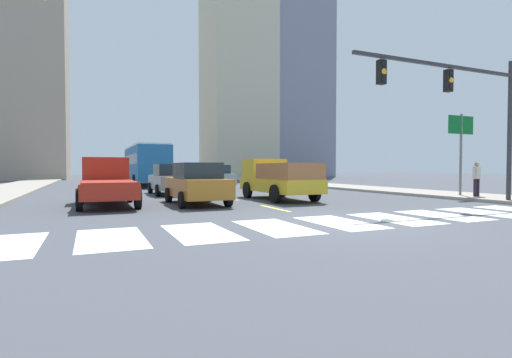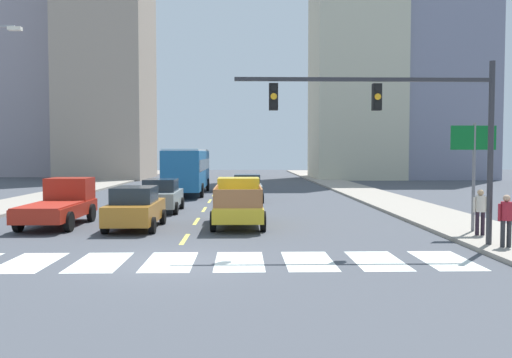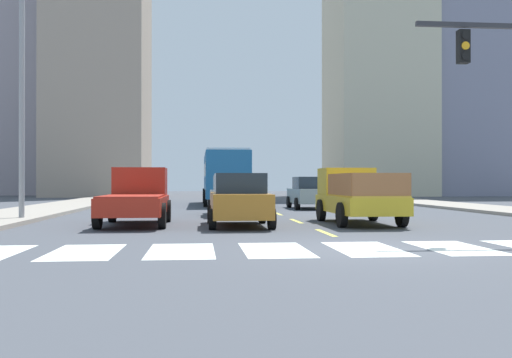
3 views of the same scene
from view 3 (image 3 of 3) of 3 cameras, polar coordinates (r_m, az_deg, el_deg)
The scene contains 27 objects.
ground_plane at distance 12.89m, azimuth 10.66°, elevation -6.72°, with size 160.00×160.00×0.00m, color #43464E.
sidewalk_right at distance 33.74m, azimuth 20.42°, elevation -2.60°, with size 3.64×110.00×0.15m, color gray.
sidewalk_left at distance 31.27m, azimuth -19.75°, elevation -2.79°, with size 3.64×110.00×0.15m, color gray.
crosswalk_stripe_1 at distance 12.60m, azimuth -16.40°, elevation -6.84°, with size 1.38×2.84×0.01m, color silver.
crosswalk_stripe_2 at distance 12.38m, azimuth -7.31°, elevation -6.97°, with size 1.38×2.84×0.01m, color silver.
crosswalk_stripe_3 at distance 12.48m, azimuth 1.86°, elevation -6.92°, with size 1.38×2.84×0.01m, color silver.
crosswalk_stripe_4 at distance 12.89m, azimuth 10.66°, elevation -6.70°, with size 1.38×2.84×0.01m, color silver.
crosswalk_stripe_5 at distance 13.57m, azimuth 18.74°, elevation -6.37°, with size 1.38×2.84×0.01m, color silver.
lane_dash_0 at distance 16.75m, azimuth 6.80°, elevation -5.23°, with size 0.16×2.40×0.01m, color #DDD44F.
lane_dash_1 at distance 21.64m, azimuth 3.95°, elevation -4.11°, with size 0.16×2.40×0.01m, color #DDD44F.
lane_dash_2 at distance 26.58m, azimuth 2.15°, elevation -3.40°, with size 0.16×2.40×0.01m, color #DDD44F.
lane_dash_3 at distance 31.53m, azimuth 0.92°, elevation -2.91°, with size 0.16×2.40×0.01m, color #DDD44F.
lane_dash_4 at distance 36.50m, azimuth 0.03°, elevation -2.56°, with size 0.16×2.40×0.01m, color #DDD44F.
lane_dash_5 at distance 41.47m, azimuth -0.66°, elevation -2.29°, with size 0.16×2.40×0.01m, color #DDD44F.
lane_dash_6 at distance 46.46m, azimuth -1.19°, elevation -2.07°, with size 0.16×2.40×0.01m, color #DDD44F.
lane_dash_7 at distance 51.44m, azimuth -1.62°, elevation -1.90°, with size 0.16×2.40×0.01m, color #DDD44F.
pickup_stakebed at distance 20.84m, azimuth 9.65°, elevation -1.69°, with size 2.18×5.20×1.96m.
pickup_dark at distance 20.36m, azimuth -11.53°, elevation -1.76°, with size 2.18×5.20×1.96m.
city_bus at distance 37.01m, azimuth -3.08°, elevation 0.49°, with size 2.72×10.80×3.32m.
sedan_near_right at distance 31.63m, azimuth 5.25°, elevation -1.35°, with size 2.02×4.40×1.72m.
sedan_far at distance 25.28m, azimuth -2.37°, elevation -1.62°, with size 2.02×4.40×1.72m.
sedan_near_left at distance 19.01m, azimuth -1.65°, elevation -2.05°, with size 2.02×4.40×1.72m.
streetlight_left at distance 23.19m, azimuth -21.49°, elevation 8.47°, with size 2.20×0.28×9.00m.
tower_tall_centre at distance 66.30m, azimuth 11.75°, elevation 16.67°, with size 9.86×10.15×41.56m, color beige.
block_mid_left at distance 73.93m, azimuth -21.15°, elevation 11.34°, with size 11.10×10.77×32.65m, color #9A919A.
block_mid_right at distance 69.72m, azimuth 19.27°, elevation 12.71°, with size 11.50×11.78×34.23m, color gray.
block_low_left at distance 63.33m, azimuth -14.95°, elevation 11.99°, with size 9.48×11.98×29.82m, color tan.
Camera 3 is at (-3.59, -12.29, 1.44)m, focal length 41.00 mm.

